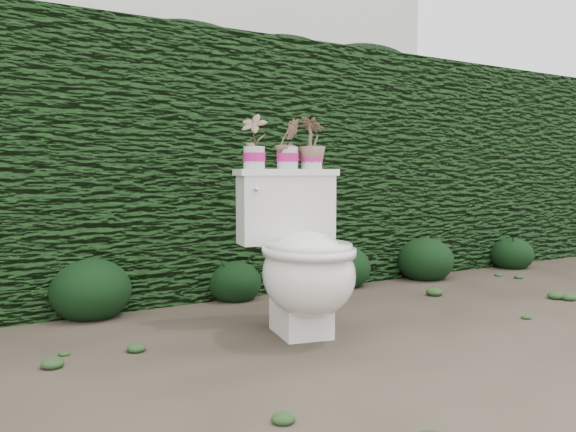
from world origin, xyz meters
TOP-DOWN VIEW (x-y plane):
  - ground at (0.00, 0.00)m, footprint 60.00×60.00m
  - hedge at (0.00, 1.60)m, footprint 8.00×1.00m
  - house_wall at (0.60, 6.00)m, footprint 8.00×3.50m
  - toilet at (-0.06, 0.20)m, footprint 0.60×0.77m
  - potted_plant_left at (-0.17, 0.47)m, footprint 0.15×0.16m
  - potted_plant_center at (0.00, 0.43)m, footprint 0.14×0.12m
  - potted_plant_right at (0.13, 0.40)m, footprint 0.17×0.17m
  - liriope_clump_2 at (-0.80, 1.10)m, footprint 0.42×0.42m
  - liriope_clump_3 at (0.04, 1.09)m, footprint 0.33×0.33m
  - liriope_clump_4 at (0.86, 1.09)m, footprint 0.38×0.38m
  - liriope_clump_5 at (1.54, 1.00)m, footprint 0.41×0.41m
  - liriope_clump_6 at (2.50, 1.00)m, footprint 0.34×0.34m

SIDE VIEW (x-z plane):
  - ground at x=0.00m, z-range 0.00..0.00m
  - liriope_clump_3 at x=0.04m, z-range 0.00..0.26m
  - liriope_clump_6 at x=2.50m, z-range 0.00..0.27m
  - liriope_clump_4 at x=0.86m, z-range 0.00..0.31m
  - liriope_clump_5 at x=1.54m, z-range 0.00..0.32m
  - liriope_clump_2 at x=-0.80m, z-range 0.00..0.34m
  - toilet at x=-0.06m, z-range -0.03..0.74m
  - hedge at x=0.00m, z-range 0.00..1.60m
  - potted_plant_center at x=0.00m, z-range 0.78..1.01m
  - potted_plant_right at x=0.13m, z-range 0.78..1.02m
  - potted_plant_left at x=-0.17m, z-range 0.78..1.03m
  - house_wall at x=0.60m, z-range 0.00..4.00m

